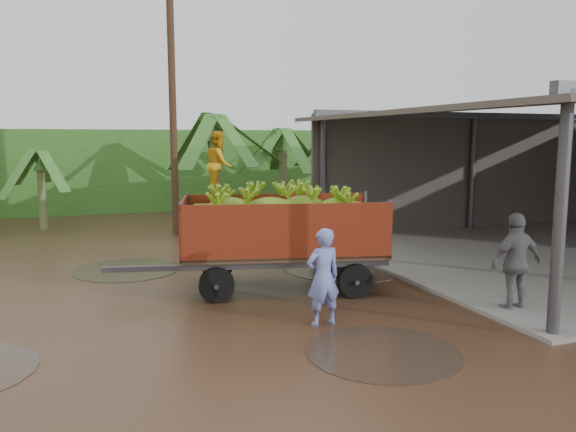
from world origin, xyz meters
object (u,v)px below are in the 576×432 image
object	(u,v)px
banana_trailer	(281,230)
man_grey	(516,263)
utility_pole	(173,101)
man_blue	(323,277)

from	to	relation	value
banana_trailer	man_grey	bearing A→B (deg)	-27.14
banana_trailer	man_grey	distance (m)	4.72
man_grey	utility_pole	distance (m)	12.17
banana_trailer	man_blue	xyz separation A→B (m)	(-0.11, -2.52, -0.43)
man_grey	banana_trailer	bearing A→B (deg)	-42.08
man_grey	utility_pole	xyz separation A→B (m)	(-4.63, 10.70, 3.48)
man_blue	utility_pole	world-z (taller)	utility_pole
man_blue	utility_pole	size ratio (longest dim) A/B	0.20
man_blue	utility_pole	bearing A→B (deg)	-88.26
banana_trailer	utility_pole	xyz separation A→B (m)	(-1.07, 7.64, 3.14)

